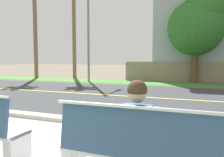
# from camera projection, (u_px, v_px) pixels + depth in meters

# --- Properties ---
(ground_plane) EXTENTS (140.00, 140.00, 0.00)m
(ground_plane) POSITION_uv_depth(u_px,v_px,m) (153.00, 92.00, 10.17)
(ground_plane) COLOR #665B4C
(curb_edge) EXTENTS (44.00, 0.30, 0.11)m
(curb_edge) POSITION_uv_depth(u_px,v_px,m) (106.00, 124.00, 4.91)
(curb_edge) COLOR #ADA89E
(curb_edge) RESTS_ON ground_plane
(street_asphalt) EXTENTS (52.00, 8.00, 0.01)m
(street_asphalt) POSITION_uv_depth(u_px,v_px,m) (146.00, 97.00, 8.77)
(street_asphalt) COLOR #383A3D
(street_asphalt) RESTS_ON ground_plane
(road_centre_line) EXTENTS (48.00, 0.14, 0.01)m
(road_centre_line) POSITION_uv_depth(u_px,v_px,m) (146.00, 97.00, 8.77)
(road_centre_line) COLOR #E0CC4C
(road_centre_line) RESTS_ON ground_plane
(far_verge_grass) EXTENTS (48.00, 2.80, 0.02)m
(far_verge_grass) POSITION_uv_depth(u_px,v_px,m) (165.00, 83.00, 14.15)
(far_verge_grass) COLOR #478438
(far_verge_grass) RESTS_ON ground_plane
(bench_right) EXTENTS (1.96, 0.48, 1.01)m
(bench_right) POSITION_uv_depth(u_px,v_px,m) (144.00, 154.00, 2.37)
(bench_right) COLOR silver
(bench_right) RESTS_ON ground_plane
(seated_person_blue) EXTENTS (0.52, 0.68, 1.25)m
(seated_person_blue) POSITION_uv_depth(u_px,v_px,m) (139.00, 129.00, 2.55)
(seated_person_blue) COLOR #333D56
(seated_person_blue) RESTS_ON ground_plane
(streetlamp) EXTENTS (0.24, 2.10, 7.98)m
(streetlamp) POSITION_uv_depth(u_px,v_px,m) (89.00, 18.00, 15.50)
(streetlamp) COLOR gray
(streetlamp) RESTS_ON ground_plane
(shade_tree_far_left) EXTENTS (3.62, 3.62, 5.98)m
(shade_tree_far_left) POSITION_uv_depth(u_px,v_px,m) (198.00, 23.00, 14.17)
(shade_tree_far_left) COLOR brown
(shade_tree_far_left) RESTS_ON ground_plane
(garden_wall) EXTENTS (13.00, 0.36, 1.40)m
(garden_wall) POSITION_uv_depth(u_px,v_px,m) (221.00, 72.00, 14.46)
(garden_wall) COLOR gray
(garden_wall) RESTS_ON ground_plane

